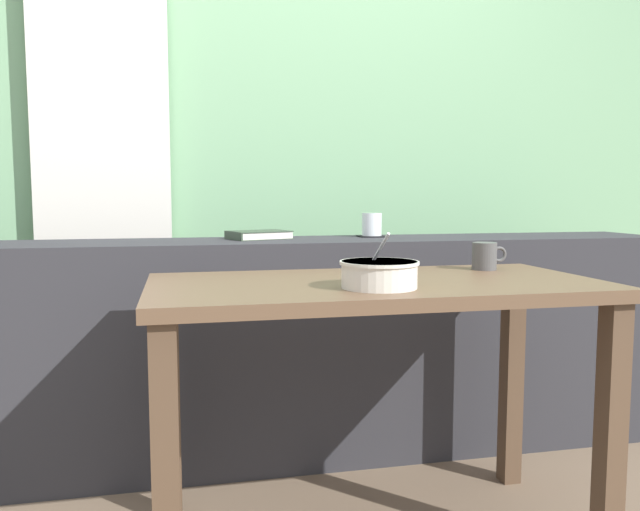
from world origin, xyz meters
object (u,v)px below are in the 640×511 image
object	(u,v)px
coaster_square	(372,236)
closed_book	(259,235)
ceramic_mug	(485,256)
juice_glass	(372,225)
soup_bowl	(379,275)
breakfast_table	(376,325)

from	to	relation	value
coaster_square	closed_book	bearing A→B (deg)	-177.17
closed_book	ceramic_mug	bearing A→B (deg)	-38.57
juice_glass	soup_bowl	bearing A→B (deg)	-105.98
coaster_square	ceramic_mug	xyz separation A→B (m)	(0.20, -0.54, -0.03)
closed_book	ceramic_mug	world-z (taller)	closed_book
closed_book	juice_glass	bearing A→B (deg)	2.83
juice_glass	coaster_square	bearing A→B (deg)	180.00
breakfast_table	juice_glass	size ratio (longest dim) A/B	13.92
coaster_square	juice_glass	xyz separation A→B (m)	(0.00, 0.00, 0.04)
breakfast_table	juice_glass	world-z (taller)	juice_glass
ceramic_mug	coaster_square	bearing A→B (deg)	110.73
soup_bowl	closed_book	bearing A→B (deg)	104.16
ceramic_mug	breakfast_table	bearing A→B (deg)	-157.71
soup_bowl	coaster_square	bearing A→B (deg)	74.02
closed_book	ceramic_mug	size ratio (longest dim) A/B	2.21
closed_book	soup_bowl	size ratio (longest dim) A/B	1.25
breakfast_table	soup_bowl	xyz separation A→B (m)	(-0.03, -0.13, 0.16)
breakfast_table	closed_book	world-z (taller)	closed_book
coaster_square	soup_bowl	world-z (taller)	soup_bowl
coaster_square	ceramic_mug	world-z (taller)	ceramic_mug
juice_glass	ceramic_mug	xyz separation A→B (m)	(0.20, -0.54, -0.07)
coaster_square	juice_glass	size ratio (longest dim) A/B	1.14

